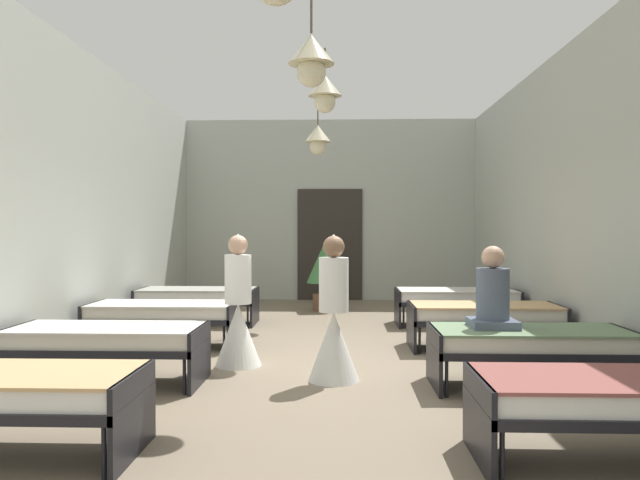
% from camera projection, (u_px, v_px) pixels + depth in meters
% --- Properties ---
extents(ground_plane, '(6.86, 13.11, 0.10)m').
position_uv_depth(ground_plane, '(320.00, 369.00, 6.87)').
color(ground_plane, '#7A6B56').
extents(room_shell, '(6.66, 12.71, 3.91)m').
position_uv_depth(room_shell, '(323.00, 198.00, 8.19)').
color(room_shell, '#B2B7AD').
rests_on(room_shell, ground).
extents(bed_right_row_0, '(1.90, 0.84, 0.57)m').
position_uv_depth(bed_right_row_0, '(622.00, 397.00, 3.94)').
color(bed_right_row_0, black).
rests_on(bed_right_row_0, ground).
extents(bed_left_row_1, '(1.90, 0.84, 0.57)m').
position_uv_depth(bed_left_row_1, '(107.00, 340.00, 5.99)').
color(bed_left_row_1, black).
rests_on(bed_left_row_1, ground).
extents(bed_right_row_1, '(1.90, 0.84, 0.57)m').
position_uv_depth(bed_right_row_1, '(531.00, 343.00, 5.84)').
color(bed_right_row_1, black).
rests_on(bed_right_row_1, ground).
extents(bed_left_row_2, '(1.90, 0.84, 0.57)m').
position_uv_depth(bed_left_row_2, '(163.00, 313.00, 7.88)').
color(bed_left_row_2, black).
rests_on(bed_left_row_2, ground).
extents(bed_right_row_2, '(1.90, 0.84, 0.57)m').
position_uv_depth(bed_right_row_2, '(484.00, 315.00, 7.74)').
color(bed_right_row_2, black).
rests_on(bed_right_row_2, ground).
extents(bed_left_row_3, '(1.90, 0.84, 0.57)m').
position_uv_depth(bed_left_row_3, '(198.00, 297.00, 9.78)').
color(bed_left_row_3, black).
rests_on(bed_left_row_3, ground).
extents(bed_right_row_3, '(1.90, 0.84, 0.57)m').
position_uv_depth(bed_right_row_3, '(456.00, 298.00, 9.64)').
color(bed_right_row_3, black).
rests_on(bed_right_row_3, ground).
extents(nurse_near_aisle, '(0.52, 0.52, 1.49)m').
position_uv_depth(nurse_near_aisle, '(334.00, 329.00, 6.12)').
color(nurse_near_aisle, white).
rests_on(nurse_near_aisle, ground).
extents(nurse_mid_aisle, '(0.52, 0.52, 1.49)m').
position_uv_depth(nurse_mid_aisle, '(238.00, 319.00, 6.79)').
color(nurse_mid_aisle, white).
rests_on(nurse_mid_aisle, ground).
extents(patient_seated_primary, '(0.44, 0.44, 0.80)m').
position_uv_depth(patient_seated_primary, '(493.00, 297.00, 5.91)').
color(patient_seated_primary, '#515B70').
rests_on(patient_seated_primary, bed_right_row_1).
extents(potted_plant, '(0.64, 0.64, 1.25)m').
position_uv_depth(potted_plant, '(324.00, 270.00, 11.34)').
color(potted_plant, brown).
rests_on(potted_plant, ground).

